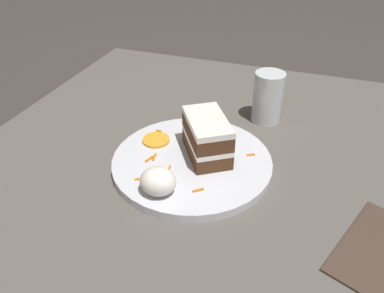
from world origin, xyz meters
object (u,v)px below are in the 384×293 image
at_px(plate, 192,162).
at_px(drinking_glass, 267,101).
at_px(orange_garnish, 156,140).
at_px(cream_dollop, 158,181).
at_px(cake_slice, 207,137).

xyz_separation_m(plate, drinking_glass, (-0.10, -0.22, 0.04)).
bearing_deg(orange_garnish, cream_dollop, 115.39).
bearing_deg(orange_garnish, cake_slice, 175.16).
relative_size(cake_slice, cream_dollop, 2.20).
relative_size(plate, orange_garnish, 5.50).
height_order(plate, cream_dollop, cream_dollop).
relative_size(plate, drinking_glass, 2.64).
height_order(plate, orange_garnish, orange_garnish).
xyz_separation_m(plate, cream_dollop, (0.02, 0.11, 0.03)).
distance_m(cake_slice, orange_garnish, 0.12).
bearing_deg(orange_garnish, drinking_glass, -135.76).
xyz_separation_m(cream_dollop, orange_garnish, (0.07, -0.14, -0.02)).
height_order(orange_garnish, drinking_glass, drinking_glass).
bearing_deg(cream_dollop, orange_garnish, -64.61).
relative_size(orange_garnish, drinking_glass, 0.48).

